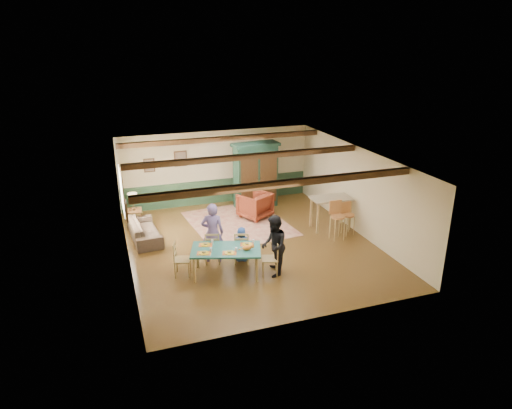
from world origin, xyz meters
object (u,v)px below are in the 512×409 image
object	(u,v)px
dining_chair_far_left	(213,247)
dining_chair_far_right	(242,246)
person_woman	(274,246)
armoire	(256,175)
dining_table	(226,262)
bar_stool_right	(348,219)
counter_table	(330,213)
bar_stool_left	(337,221)
person_man	(213,233)
person_child	(242,244)
table_lamp	(133,202)
end_table	(135,218)
armchair	(255,205)
dining_chair_end_left	(182,259)
cat	(247,247)
sofa	(144,230)
dining_chair_end_right	(270,258)

from	to	relation	value
dining_chair_far_left	dining_chair_far_right	xyz separation A→B (m)	(0.75, -0.24, 0.00)
person_woman	armoire	world-z (taller)	armoire
dining_table	bar_stool_right	bearing A→B (deg)	16.65
counter_table	bar_stool_left	world-z (taller)	bar_stool_left
person_man	person_child	bearing A→B (deg)	-180.00
dining_table	table_lamp	xyz separation A→B (m)	(-1.97, 4.03, 0.52)
end_table	bar_stool_right	world-z (taller)	bar_stool_right
dining_table	person_child	size ratio (longest dim) A/B	1.79
end_table	armchair	bearing A→B (deg)	-6.16
person_woman	armchair	bearing A→B (deg)	-174.24
dining_chair_far_right	armchair	bearing A→B (deg)	-97.26
dining_chair_end_left	cat	distance (m)	1.71
dining_table	dining_chair_end_left	world-z (taller)	dining_chair_end_left
person_child	counter_table	distance (m)	3.60
dining_chair_far_left	sofa	bearing A→B (deg)	-35.91
armoire	counter_table	xyz separation A→B (m)	(1.60, -2.73, -0.65)
dining_table	cat	distance (m)	0.71
sofa	bar_stool_right	size ratio (longest dim) A/B	1.94
dining_chair_far_left	bar_stool_left	xyz separation A→B (m)	(3.94, 0.26, 0.13)
bar_stool_left	dining_chair_far_left	bearing A→B (deg)	-175.36
person_woman	counter_table	world-z (taller)	person_woman
dining_chair_end_left	sofa	distance (m)	2.73
dining_chair_far_left	person_woman	distance (m)	1.80
dining_chair_end_left	counter_table	size ratio (longest dim) A/B	0.74
cat	counter_table	xyz separation A→B (m)	(3.50, 2.15, -0.30)
end_table	bar_stool_right	xyz separation A→B (m)	(6.26, -2.75, 0.21)
dining_chair_end_right	armoire	bearing A→B (deg)	-177.05
person_woman	bar_stool_left	world-z (taller)	person_woman
armchair	counter_table	world-z (taller)	counter_table
dining_chair_end_right	counter_table	size ratio (longest dim) A/B	0.74
cat	dining_chair_far_left	bearing A→B (deg)	139.20
dining_chair_far_right	counter_table	bearing A→B (deg)	-140.82
dining_chair_end_left	bar_stool_right	bearing A→B (deg)	-62.35
armoire	sofa	bearing A→B (deg)	-163.38
end_table	sofa	bearing A→B (deg)	-79.33
dining_table	table_lamp	world-z (taller)	table_lamp
dining_chair_far_right	bar_stool_left	size ratio (longest dim) A/B	0.78
person_child	dining_chair_end_left	bearing A→B (deg)	27.30
armoire	table_lamp	world-z (taller)	armoire
dining_chair_far_left	armoire	xyz separation A→B (m)	(2.54, 3.82, 0.71)
armoire	bar_stool_right	xyz separation A→B (m)	(1.91, -3.33, -0.66)
cat	armoire	size ratio (longest dim) A/B	0.15
end_table	counter_table	world-z (taller)	counter_table
dining_chair_far_right	person_man	size ratio (longest dim) A/B	0.55
person_child	armoire	world-z (taller)	armoire
dining_table	armchair	size ratio (longest dim) A/B	1.83
counter_table	end_table	bearing A→B (deg)	160.20
counter_table	dining_chair_far_left	bearing A→B (deg)	-165.17
person_woman	person_child	xyz separation A→B (m)	(-0.56, 1.00, -0.32)
person_man	bar_stool_right	world-z (taller)	person_man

